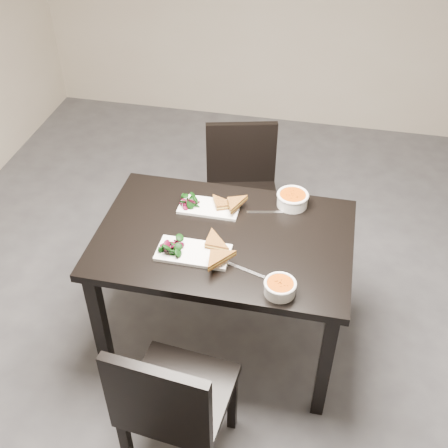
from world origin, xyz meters
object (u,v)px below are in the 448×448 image
plate_near (193,253)px  chair_far (242,186)px  table (224,251)px  chair_near (171,402)px  soup_bowl_near (280,287)px  plate_far (209,207)px  soup_bowl_far (293,199)px

plate_near → chair_far: bearing=86.5°
table → chair_near: chair_near is taller
soup_bowl_near → plate_far: soup_bowl_near is taller
plate_near → plate_far: bearing=91.0°
chair_far → soup_bowl_near: bearing=-85.8°
plate_near → plate_far: size_ratio=1.11×
soup_bowl_far → plate_near: bearing=-131.0°
table → chair_far: size_ratio=1.41×
plate_near → table: bearing=54.9°
chair_far → plate_near: 0.96m
plate_near → soup_bowl_far: size_ratio=2.08×
plate_far → plate_near: bearing=-89.0°
chair_far → plate_near: (-0.06, -0.92, 0.27)m
plate_near → plate_far: plate_near is taller
soup_bowl_near → plate_far: (-0.42, 0.49, -0.03)m
soup_bowl_near → plate_far: size_ratio=0.46×
chair_near → soup_bowl_near: chair_near is taller
chair_near → soup_bowl_far: 1.14m
plate_near → soup_bowl_far: soup_bowl_far is taller
table → plate_far: (-0.11, 0.18, 0.11)m
plate_near → soup_bowl_near: 0.44m
soup_bowl_near → plate_far: 0.65m
table → soup_bowl_near: soup_bowl_near is taller
chair_far → table: bearing=-100.2°
plate_near → soup_bowl_far: 0.60m
chair_far → soup_bowl_near: chair_far is taller
chair_near → plate_far: (-0.06, 0.93, 0.27)m
table → plate_near: plate_near is taller
chair_far → soup_bowl_far: (0.34, -0.47, 0.31)m
table → soup_bowl_near: bearing=-45.5°
plate_far → soup_bowl_far: (0.40, 0.12, 0.03)m
chair_near → soup_bowl_far: chair_near is taller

